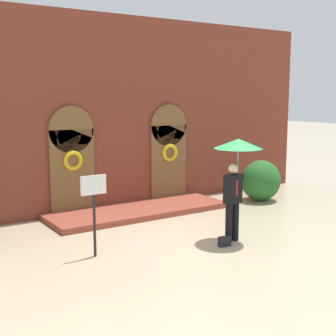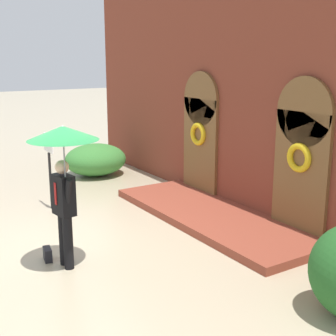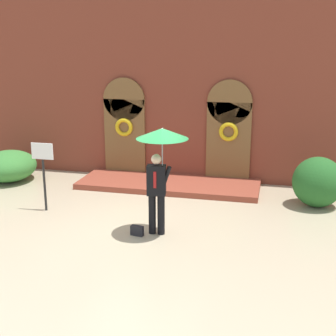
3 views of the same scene
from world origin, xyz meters
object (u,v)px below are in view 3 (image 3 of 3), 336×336
(person_with_umbrella, at_px, (161,149))
(shrub_left, at_px, (8,166))
(shrub_right, at_px, (318,182))
(handbag, at_px, (137,231))
(sign_post, at_px, (43,165))

(person_with_umbrella, xyz_separation_m, shrub_left, (-5.49, 2.89, -1.45))
(shrub_right, bearing_deg, shrub_left, 178.60)
(person_with_umbrella, bearing_deg, shrub_right, 37.83)
(person_with_umbrella, distance_m, shrub_left, 6.37)
(person_with_umbrella, relative_size, shrub_right, 1.83)
(handbag, relative_size, shrub_left, 0.16)
(handbag, bearing_deg, shrub_right, 45.78)
(sign_post, relative_size, shrub_right, 1.33)
(person_with_umbrella, relative_size, handbag, 8.44)
(person_with_umbrella, relative_size, shrub_left, 1.32)
(shrub_right, bearing_deg, handbag, -143.85)
(sign_post, distance_m, shrub_left, 3.21)
(shrub_right, bearing_deg, sign_post, -164.09)
(person_with_umbrella, height_order, shrub_left, person_with_umbrella)
(person_with_umbrella, distance_m, sign_post, 3.35)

